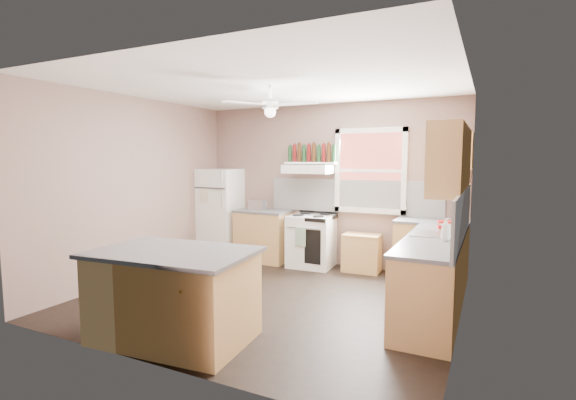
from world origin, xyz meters
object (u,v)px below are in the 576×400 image
at_px(island, 174,297).
at_px(refrigerator, 220,213).
at_px(stove, 312,241).
at_px(cart, 362,254).
at_px(toaster, 258,205).

bearing_deg(island, refrigerator, 113.01).
distance_m(refrigerator, stove, 1.84).
bearing_deg(cart, toaster, -178.27).
xyz_separation_m(toaster, cart, (1.84, 0.12, -0.70)).
xyz_separation_m(refrigerator, toaster, (0.81, -0.03, 0.19)).
height_order(toaster, island, toaster).
bearing_deg(refrigerator, stove, -1.57).
bearing_deg(stove, toaster, -179.11).
height_order(toaster, stove, toaster).
relative_size(toaster, cart, 0.49).
distance_m(cart, island, 3.40).
bearing_deg(toaster, stove, 6.60).
xyz_separation_m(toaster, stove, (0.99, 0.07, -0.56)).
relative_size(toaster, stove, 0.33).
relative_size(refrigerator, toaster, 5.73).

